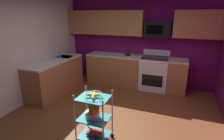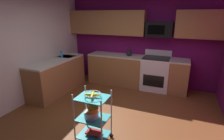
% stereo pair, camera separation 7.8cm
% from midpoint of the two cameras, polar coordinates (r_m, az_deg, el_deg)
% --- Properties ---
extents(floor, '(4.40, 4.80, 0.04)m').
position_cam_midpoint_polar(floor, '(3.74, -0.60, -16.86)').
color(floor, brown).
rests_on(floor, ground).
extents(wall_back, '(4.52, 0.06, 2.60)m').
position_cam_midpoint_polar(wall_back, '(5.47, 9.34, 8.96)').
color(wall_back, '#6B1156').
rests_on(wall_back, ground).
extents(wall_left, '(0.06, 4.80, 2.60)m').
position_cam_midpoint_polar(wall_left, '(4.52, -27.85, 5.41)').
color(wall_left, silver).
rests_on(wall_left, ground).
extents(counter_run, '(3.66, 2.44, 0.92)m').
position_cam_midpoint_polar(counter_run, '(5.14, -1.32, -0.96)').
color(counter_run, '#9E6B3D').
rests_on(counter_run, ground).
extents(oven_range, '(0.76, 0.65, 1.10)m').
position_cam_midpoint_polar(oven_range, '(5.24, 14.22, -0.97)').
color(oven_range, white).
rests_on(oven_range, ground).
extents(upper_cabinets, '(4.40, 0.33, 0.70)m').
position_cam_midpoint_polar(upper_cabinets, '(5.26, 7.74, 14.72)').
color(upper_cabinets, '#9E6B3D').
extents(microwave, '(0.70, 0.39, 0.40)m').
position_cam_midpoint_polar(microwave, '(5.11, 15.43, 12.51)').
color(microwave, black).
extents(rolling_cart, '(0.56, 0.41, 0.91)m').
position_cam_midpoint_polar(rolling_cart, '(3.05, -5.32, -15.09)').
color(rolling_cart, silver).
rests_on(rolling_cart, ground).
extents(fruit_bowl, '(0.27, 0.27, 0.07)m').
position_cam_midpoint_polar(fruit_bowl, '(2.84, -5.56, -7.88)').
color(fruit_bowl, silver).
rests_on(fruit_bowl, rolling_cart).
extents(mixing_bowl_large, '(0.25, 0.25, 0.11)m').
position_cam_midpoint_polar(mixing_bowl_large, '(3.03, -5.91, -13.89)').
color(mixing_bowl_large, silver).
rests_on(mixing_bowl_large, rolling_cart).
extents(mixing_bowl_small, '(0.18, 0.18, 0.08)m').
position_cam_midpoint_polar(mixing_bowl_small, '(2.95, -5.36, -12.57)').
color(mixing_bowl_small, orange).
rests_on(mixing_bowl_small, rolling_cart).
extents(book_stack, '(0.26, 0.18, 0.06)m').
position_cam_midpoint_polar(book_stack, '(3.22, -5.17, -19.47)').
color(book_stack, '#1E4C8C').
rests_on(book_stack, rolling_cart).
extents(kettle, '(0.21, 0.18, 0.26)m').
position_cam_midpoint_polar(kettle, '(5.26, 6.01, 5.40)').
color(kettle, black).
rests_on(kettle, counter_run).
extents(dish_soap_bottle, '(0.06, 0.06, 0.20)m').
position_cam_midpoint_polar(dish_soap_bottle, '(5.18, -15.51, 4.93)').
color(dish_soap_bottle, '#2D8CBF').
rests_on(dish_soap_bottle, counter_run).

